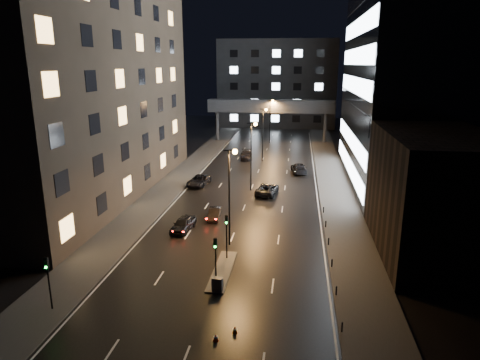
{
  "coord_description": "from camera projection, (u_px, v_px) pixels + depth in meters",
  "views": [
    {
      "loc": [
        6.66,
        -32.74,
        18.24
      ],
      "look_at": [
        -0.41,
        19.02,
        4.0
      ],
      "focal_mm": 32.0,
      "sensor_mm": 36.0,
      "label": 1
    }
  ],
  "objects": [
    {
      "name": "cone_a",
      "position": [
        216.0,
        338.0,
        29.03
      ],
      "size": [
        0.44,
        0.44,
        0.53
      ],
      "primitive_type": "cone",
      "rotation": [
        0.0,
        0.0,
        -0.13
      ],
      "color": "#FB430D",
      "rests_on": "ground"
    },
    {
      "name": "car_away_a",
      "position": [
        183.0,
        224.0,
        48.14
      ],
      "size": [
        2.44,
        4.82,
        1.57
      ],
      "primitive_type": "imported",
      "rotation": [
        0.0,
        0.0,
        -0.13
      ],
      "color": "black",
      "rests_on": "ground"
    },
    {
      "name": "utility_cabinet",
      "position": [
        217.0,
        284.0,
        35.07
      ],
      "size": [
        0.9,
        0.57,
        1.19
      ],
      "primitive_type": "cube",
      "rotation": [
        0.0,
        0.0,
        -0.1
      ],
      "color": "#474749",
      "rests_on": "median_island"
    },
    {
      "name": "car_toward_b",
      "position": [
        299.0,
        168.0,
        73.8
      ],
      "size": [
        3.03,
        5.93,
        1.65
      ],
      "primitive_type": "imported",
      "rotation": [
        0.0,
        0.0,
        3.27
      ],
      "color": "black",
      "rests_on": "ground"
    },
    {
      "name": "car_away_b",
      "position": [
        214.0,
        214.0,
        51.92
      ],
      "size": [
        1.64,
        4.0,
        1.29
      ],
      "primitive_type": "imported",
      "rotation": [
        0.0,
        0.0,
        0.07
      ],
      "color": "black",
      "rests_on": "ground"
    },
    {
      "name": "car_toward_a",
      "position": [
        267.0,
        189.0,
        61.6
      ],
      "size": [
        3.4,
        6.05,
        1.6
      ],
      "primitive_type": "imported",
      "rotation": [
        0.0,
        0.0,
        3.01
      ],
      "color": "black",
      "rests_on": "ground"
    },
    {
      "name": "car_away_d",
      "position": [
        246.0,
        155.0,
        84.27
      ],
      "size": [
        2.87,
        5.74,
        1.6
      ],
      "primitive_type": "imported",
      "rotation": [
        0.0,
        0.0,
        0.12
      ],
      "color": "black",
      "rests_on": "ground"
    },
    {
      "name": "building_right_low",
      "position": [
        435.0,
        195.0,
        41.37
      ],
      "size": [
        10.0,
        18.0,
        12.0
      ],
      "primitive_type": "cube",
      "color": "black",
      "rests_on": "ground"
    },
    {
      "name": "sidewalk_left",
      "position": [
        182.0,
        175.0,
        72.03
      ],
      "size": [
        5.0,
        110.0,
        0.15
      ],
      "primitive_type": "cube",
      "color": "#383533",
      "rests_on": "ground"
    },
    {
      "name": "median_island",
      "position": [
        222.0,
        271.0,
        38.81
      ],
      "size": [
        1.6,
        8.0,
        0.15
      ],
      "primitive_type": "cube",
      "color": "#383533",
      "rests_on": "ground"
    },
    {
      "name": "building_far",
      "position": [
        277.0,
        84.0,
        127.35
      ],
      "size": [
        34.0,
        14.0,
        25.0
      ],
      "primitive_type": "cube",
      "color": "#333335",
      "rests_on": "ground"
    },
    {
      "name": "traffic_signal_far",
      "position": [
        216.0,
        254.0,
        35.14
      ],
      "size": [
        0.28,
        0.34,
        4.4
      ],
      "color": "black",
      "rests_on": "median_island"
    },
    {
      "name": "cone_b",
      "position": [
        235.0,
        330.0,
        29.88
      ],
      "size": [
        0.45,
        0.45,
        0.52
      ],
      "primitive_type": "cone",
      "rotation": [
        0.0,
        0.0,
        -0.23
      ],
      "color": "orange",
      "rests_on": "ground"
    },
    {
      "name": "traffic_signal_corner",
      "position": [
        48.0,
        275.0,
        31.95
      ],
      "size": [
        0.28,
        0.34,
        4.4
      ],
      "color": "black",
      "rests_on": "ground"
    },
    {
      "name": "streetlight_far",
      "position": [
        271.0,
        115.0,
        100.23
      ],
      "size": [
        1.45,
        0.5,
        10.15
      ],
      "color": "black",
      "rests_on": "ground"
    },
    {
      "name": "streetlight_mid_b",
      "position": [
        264.0,
        128.0,
        81.11
      ],
      "size": [
        1.45,
        0.5,
        10.15
      ],
      "color": "black",
      "rests_on": "ground"
    },
    {
      "name": "car_away_c",
      "position": [
        199.0,
        181.0,
        66.07
      ],
      "size": [
        3.19,
        5.83,
        1.55
      ],
      "primitive_type": "imported",
      "rotation": [
        0.0,
        0.0,
        -0.12
      ],
      "color": "black",
      "rests_on": "ground"
    },
    {
      "name": "building_left",
      "position": [
        83.0,
        50.0,
        57.58
      ],
      "size": [
        15.0,
        48.0,
        40.0
      ],
      "primitive_type": "cube",
      "color": "#2D2319",
      "rests_on": "ground"
    },
    {
      "name": "skybridge",
      "position": [
        271.0,
        107.0,
        101.68
      ],
      "size": [
        30.0,
        3.0,
        10.0
      ],
      "color": "#333335",
      "rests_on": "ground"
    },
    {
      "name": "sidewalk_right",
      "position": [
        333.0,
        181.0,
        68.77
      ],
      "size": [
        5.0,
        110.0,
        0.15
      ],
      "primitive_type": "cube",
      "color": "#383533",
      "rests_on": "ground"
    },
    {
      "name": "streetlight_mid_a",
      "position": [
        252.0,
        147.0,
        62.0
      ],
      "size": [
        1.45,
        0.5,
        10.15
      ],
      "color": "black",
      "rests_on": "ground"
    },
    {
      "name": "building_right_glass",
      "position": [
        428.0,
        33.0,
        62.19
      ],
      "size": [
        20.0,
        36.0,
        45.0
      ],
      "primitive_type": "cube",
      "color": "black",
      "rests_on": "ground"
    },
    {
      "name": "ground",
      "position": [
        258.0,
        171.0,
        75.2
      ],
      "size": [
        160.0,
        160.0,
        0.0
      ],
      "primitive_type": "plane",
      "color": "black",
      "rests_on": "ground"
    },
    {
      "name": "streetlight_near",
      "position": [
        231.0,
        185.0,
        42.88
      ],
      "size": [
        1.45,
        0.5,
        10.15
      ],
      "color": "black",
      "rests_on": "ground"
    },
    {
      "name": "bollard_row",
      "position": [
        330.0,
        252.0,
        41.72
      ],
      "size": [
        0.12,
        25.12,
        0.9
      ],
      "color": "black",
      "rests_on": "ground"
    },
    {
      "name": "traffic_signal_near",
      "position": [
        227.0,
        230.0,
        40.4
      ],
      "size": [
        0.28,
        0.34,
        4.4
      ],
      "color": "black",
      "rests_on": "median_island"
    }
  ]
}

